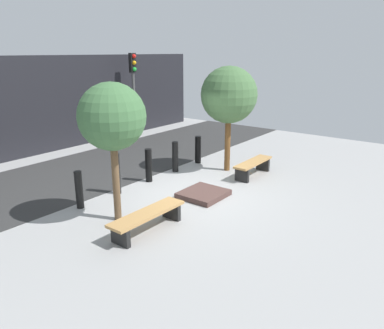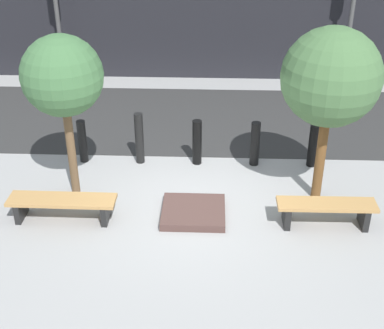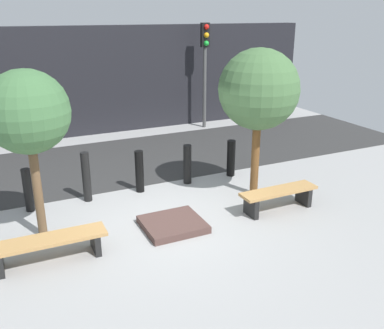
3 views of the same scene
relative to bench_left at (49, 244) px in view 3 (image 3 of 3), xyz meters
The scene contains 14 objects.
ground_plane 2.33m from the bench_left, 11.26° to the left, with size 18.00×18.00×0.00m, color #999999.
road_strip 4.92m from the bench_left, 62.55° to the left, with size 18.00×3.97×0.01m, color #303030.
building_facade 8.01m from the bench_left, 73.31° to the left, with size 16.20×0.50×3.45m, color black.
bench_left is the anchor object (origin of this frame).
bench_right 4.53m from the bench_left, ahead, with size 1.68×0.43×0.45m.
planter_bed 2.29m from the bench_left, ahead, with size 1.11×1.03×0.14m, color #4E3631.
tree_behind_left_bench 2.18m from the bench_left, 90.00° to the left, with size 1.42×1.42×3.01m.
tree_behind_right_bench 5.04m from the bench_left, 11.43° to the left, with size 1.69×1.69×3.19m.
bollard_far_left 2.13m from the bench_left, 92.81° to the left, with size 0.18×0.18×0.91m, color black.
bollard_left 2.40m from the bench_left, 63.06° to the left, with size 0.18×0.18×1.09m, color black.
bollard_center 3.11m from the bench_left, 43.18° to the left, with size 0.19×0.19×0.96m, color black.
bollard_right 4.05m from the bench_left, 31.64° to the left, with size 0.19×0.19×0.94m, color black.
bollard_far_right 5.10m from the bench_left, 24.64° to the left, with size 0.21×0.21×0.90m, color black.
traffic_light_mid_west 9.30m from the bench_left, 47.06° to the left, with size 0.28×0.27×3.52m.
Camera 3 is at (-2.74, -6.94, 3.87)m, focal length 40.00 mm.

